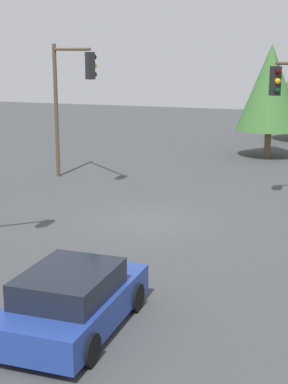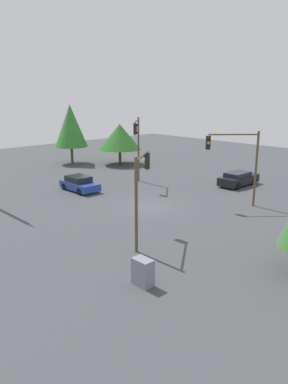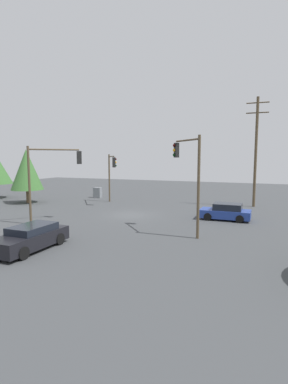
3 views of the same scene
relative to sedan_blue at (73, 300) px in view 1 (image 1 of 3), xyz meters
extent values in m
plane|color=#424447|center=(8.24, 1.06, -0.66)|extent=(80.00, 80.00, 0.00)
cube|color=#233D93|center=(0.06, 0.00, -0.15)|extent=(4.07, 1.92, 0.66)
cube|color=black|center=(-0.15, 0.00, 0.45)|extent=(2.24, 1.69, 0.54)
cylinder|color=black|center=(1.32, 0.91, -0.34)|extent=(0.63, 0.22, 0.63)
cylinder|color=black|center=(1.32, -0.91, -0.34)|extent=(0.63, 0.22, 0.63)
cylinder|color=black|center=(-1.21, 0.91, -0.34)|extent=(0.63, 0.22, 0.63)
cylinder|color=black|center=(-1.21, -0.91, -0.34)|extent=(0.63, 0.22, 0.63)
cylinder|color=brown|center=(13.82, 7.47, 2.36)|extent=(0.18, 0.18, 6.03)
cylinder|color=brown|center=(12.52, 6.01, 5.12)|extent=(2.69, 2.99, 0.12)
cube|color=black|center=(11.22, 4.56, 4.50)|extent=(0.44, 0.44, 1.05)
sphere|color=#360503|center=(11.35, 4.44, 4.83)|extent=(0.22, 0.22, 0.22)
sphere|color=orange|center=(11.35, 4.44, 4.50)|extent=(0.22, 0.22, 0.22)
sphere|color=black|center=(11.35, 4.44, 4.16)|extent=(0.22, 0.22, 0.22)
cube|color=black|center=(11.80, -2.54, 4.00)|extent=(0.43, 0.44, 1.05)
sphere|color=#360503|center=(11.66, -2.64, 4.34)|extent=(0.22, 0.22, 0.22)
sphere|color=orange|center=(11.66, -2.64, 4.00)|extent=(0.22, 0.22, 0.22)
sphere|color=black|center=(11.66, -2.64, 3.67)|extent=(0.22, 0.22, 0.22)
cylinder|color=brown|center=(22.18, -1.07, 0.10)|extent=(0.35, 0.35, 1.52)
cone|color=#3D7033|center=(22.18, -1.07, 3.15)|extent=(3.58, 3.58, 4.58)
camera|label=1|loc=(-10.29, -5.15, 5.11)|focal=55.00mm
camera|label=2|loc=(28.87, -18.98, 8.22)|focal=35.00mm
camera|label=3|loc=(-3.00, 25.30, 4.48)|focal=28.00mm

